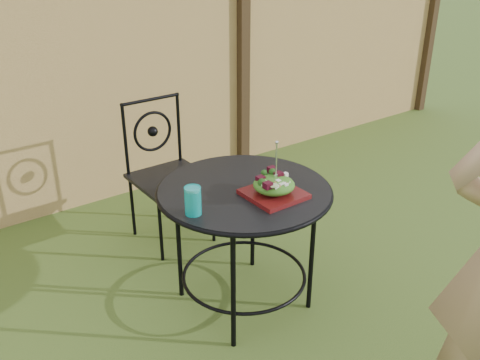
# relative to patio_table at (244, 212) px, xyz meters

# --- Properties ---
(ground) EXTENTS (60.00, 60.00, 0.00)m
(ground) POSITION_rel_patio_table_xyz_m (-0.08, -0.49, -0.59)
(ground) COLOR #2C4717
(ground) RESTS_ON ground
(fence) EXTENTS (8.00, 0.12, 1.90)m
(fence) POSITION_rel_patio_table_xyz_m (-0.08, 1.70, 0.36)
(fence) COLOR tan
(fence) RESTS_ON ground
(patio_table) EXTENTS (0.92, 0.92, 0.72)m
(patio_table) POSITION_rel_patio_table_xyz_m (0.00, 0.00, 0.00)
(patio_table) COLOR black
(patio_table) RESTS_ON ground
(patio_chair) EXTENTS (0.46, 0.46, 0.95)m
(patio_chair) POSITION_rel_patio_table_xyz_m (0.02, 0.90, -0.08)
(patio_chair) COLOR black
(patio_chair) RESTS_ON ground
(salad_plate) EXTENTS (0.27, 0.27, 0.02)m
(salad_plate) POSITION_rel_patio_table_xyz_m (0.07, -0.16, 0.15)
(salad_plate) COLOR #500B0F
(salad_plate) RESTS_ON patio_table
(salad) EXTENTS (0.21, 0.21, 0.08)m
(salad) POSITION_rel_patio_table_xyz_m (0.07, -0.16, 0.20)
(salad) COLOR #235614
(salad) RESTS_ON salad_plate
(fork) EXTENTS (0.01, 0.01, 0.18)m
(fork) POSITION_rel_patio_table_xyz_m (0.08, -0.16, 0.33)
(fork) COLOR silver
(fork) RESTS_ON salad
(drinking_glass) EXTENTS (0.08, 0.08, 0.14)m
(drinking_glass) POSITION_rel_patio_table_xyz_m (-0.36, -0.08, 0.21)
(drinking_glass) COLOR #0DA2A1
(drinking_glass) RESTS_ON patio_table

